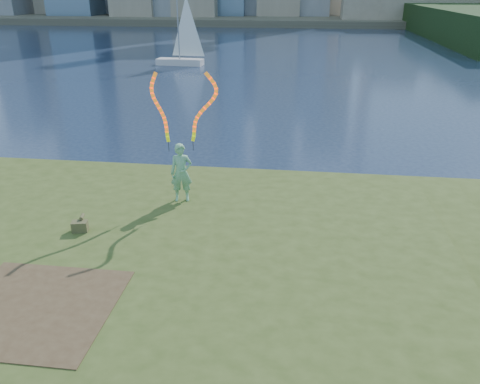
# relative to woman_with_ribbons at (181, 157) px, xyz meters

# --- Properties ---
(ground) EXTENTS (320.00, 320.00, 0.00)m
(ground) POSITION_rel_woman_with_ribbons_xyz_m (0.44, -2.33, -2.19)
(ground) COLOR #192640
(ground) RESTS_ON ground
(grassy_knoll) EXTENTS (20.00, 18.00, 0.80)m
(grassy_knoll) POSITION_rel_woman_with_ribbons_xyz_m (0.44, -4.62, -1.85)
(grassy_knoll) COLOR #39491A
(grassy_knoll) RESTS_ON ground
(dirt_patch) EXTENTS (3.20, 3.00, 0.02)m
(dirt_patch) POSITION_rel_woman_with_ribbons_xyz_m (-1.76, -5.53, -1.38)
(dirt_patch) COLOR #47331E
(dirt_patch) RESTS_ON grassy_knoll
(far_shore) EXTENTS (320.00, 40.00, 1.20)m
(far_shore) POSITION_rel_woman_with_ribbons_xyz_m (0.44, 92.67, -1.59)
(far_shore) COLOR #504A3A
(far_shore) RESTS_ON ground
(woman_with_ribbons) EXTENTS (2.07, 0.63, 4.15)m
(woman_with_ribbons) POSITION_rel_woman_with_ribbons_xyz_m (0.00, 0.00, 0.00)
(woman_with_ribbons) COLOR #187F2E
(woman_with_ribbons) RESTS_ON grassy_knoll
(canvas_bag) EXTENTS (0.45, 0.51, 0.38)m
(canvas_bag) POSITION_rel_woman_with_ribbons_xyz_m (-2.24, -2.30, -1.24)
(canvas_bag) COLOR #434325
(canvas_bag) RESTS_ON grassy_knoll
(sailboat) EXTENTS (4.60, 1.75, 6.91)m
(sailboat) POSITION_rel_woman_with_ribbons_xyz_m (-7.55, 30.76, -1.01)
(sailboat) COLOR silver
(sailboat) RESTS_ON ground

